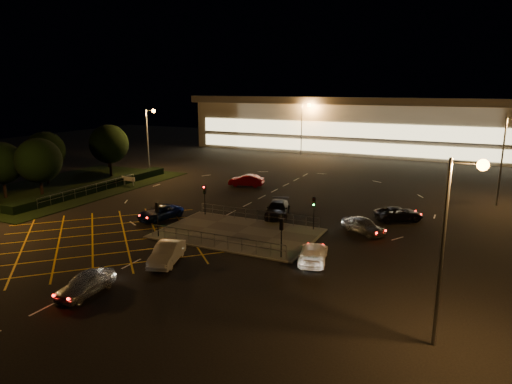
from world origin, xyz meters
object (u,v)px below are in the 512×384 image
at_px(car_queue_white, 167,253).
at_px(car_right_silver, 363,225).
at_px(signal_ne, 314,206).
at_px(car_circ_red, 246,180).
at_px(signal_sw, 157,212).
at_px(signal_se, 282,230).
at_px(car_near_silver, 86,283).
at_px(signal_nw, 205,194).
at_px(car_approach_white, 313,253).
at_px(car_far_dkgrey, 278,209).
at_px(car_left_blue, 160,212).
at_px(car_east_grey, 399,214).

distance_m(car_queue_white, car_right_silver, 18.36).
bearing_deg(signal_ne, car_circ_red, 134.42).
distance_m(signal_ne, car_queue_white, 14.85).
bearing_deg(signal_sw, signal_ne, -146.35).
relative_size(signal_se, car_near_silver, 0.71).
bearing_deg(signal_nw, car_approach_white, -27.63).
distance_m(car_far_dkgrey, car_right_silver, 9.57).
xyz_separation_m(signal_sw, car_left_blue, (-3.50, 4.87, -1.68)).
relative_size(signal_se, signal_nw, 1.00).
distance_m(signal_nw, car_circ_red, 15.19).
relative_size(signal_sw, signal_nw, 1.00).
xyz_separation_m(car_queue_white, car_east_grey, (14.37, 19.67, -0.10)).
relative_size(car_right_silver, car_east_grey, 0.91).
bearing_deg(signal_ne, car_near_silver, -115.31).
distance_m(signal_sw, signal_se, 12.00).
bearing_deg(car_circ_red, signal_ne, 31.79).
distance_m(signal_sw, car_circ_red, 23.07).
bearing_deg(car_left_blue, signal_sw, -40.44).
bearing_deg(signal_se, car_left_blue, -17.45).
xyz_separation_m(car_queue_white, car_left_blue, (-7.87, 9.53, -0.09)).
relative_size(car_left_blue, car_right_silver, 1.11).
bearing_deg(car_near_silver, car_approach_white, 42.99).
bearing_deg(car_queue_white, signal_se, 13.81).
distance_m(car_near_silver, car_left_blue, 17.46).
bearing_deg(car_left_blue, signal_ne, 25.23).
height_order(signal_sw, car_far_dkgrey, signal_sw).
xyz_separation_m(signal_nw, car_right_silver, (16.45, 1.19, -1.61)).
distance_m(car_near_silver, car_approach_white, 16.60).
xyz_separation_m(car_far_dkgrey, car_circ_red, (-9.64, 11.88, -0.00)).
bearing_deg(car_far_dkgrey, signal_se, -81.60).
bearing_deg(car_circ_red, signal_sw, -6.18).
bearing_deg(car_far_dkgrey, car_circ_red, 113.22).
bearing_deg(car_far_dkgrey, car_queue_white, -115.54).
distance_m(signal_nw, car_approach_white, 16.47).
bearing_deg(car_east_grey, signal_ne, 102.96).
distance_m(car_near_silver, car_right_silver, 24.68).
relative_size(signal_ne, car_near_silver, 0.71).
xyz_separation_m(signal_sw, car_right_silver, (16.45, 9.18, -1.61)).
bearing_deg(car_near_silver, car_right_silver, 54.26).
bearing_deg(signal_se, signal_nw, -33.65).
height_order(signal_nw, car_left_blue, signal_nw).
xyz_separation_m(signal_se, car_left_blue, (-15.50, 4.87, -1.68)).
bearing_deg(car_queue_white, car_east_grey, 36.25).
distance_m(signal_se, car_east_grey, 16.55).
relative_size(signal_sw, car_approach_white, 0.63).
bearing_deg(car_east_grey, car_left_blue, 81.30).
bearing_deg(car_queue_white, car_circ_red, 86.60).
distance_m(car_near_silver, car_far_dkgrey, 22.79).
bearing_deg(car_far_dkgrey, signal_nw, -172.74).
bearing_deg(signal_nw, car_queue_white, -70.91).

